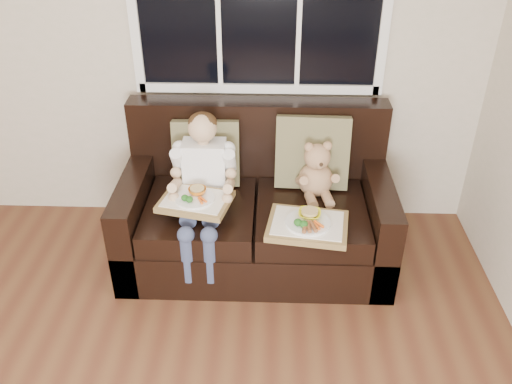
{
  "coord_description": "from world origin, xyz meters",
  "views": [
    {
      "loc": [
        0.85,
        -0.93,
        2.33
      ],
      "look_at": [
        0.75,
        1.85,
        0.57
      ],
      "focal_mm": 38.0,
      "sensor_mm": 36.0,
      "label": 1
    }
  ],
  "objects_px": {
    "loveseat": "(256,212)",
    "child": "(203,177)",
    "tray_left": "(195,200)",
    "tray_right": "(308,224)",
    "teddy_bear": "(316,174)"
  },
  "relations": [
    {
      "from": "loveseat",
      "to": "tray_left",
      "type": "xyz_separation_m",
      "value": [
        -0.35,
        -0.27,
        0.26
      ]
    },
    {
      "from": "loveseat",
      "to": "teddy_bear",
      "type": "bearing_deg",
      "value": 2.14
    },
    {
      "from": "child",
      "to": "tray_left",
      "type": "height_order",
      "value": "child"
    },
    {
      "from": "loveseat",
      "to": "child",
      "type": "bearing_deg",
      "value": -159.52
    },
    {
      "from": "child",
      "to": "tray_left",
      "type": "relative_size",
      "value": 1.88
    },
    {
      "from": "teddy_bear",
      "to": "tray_right",
      "type": "height_order",
      "value": "teddy_bear"
    },
    {
      "from": "tray_left",
      "to": "child",
      "type": "bearing_deg",
      "value": 90.68
    },
    {
      "from": "loveseat",
      "to": "child",
      "type": "relative_size",
      "value": 1.94
    },
    {
      "from": "teddy_bear",
      "to": "tray_left",
      "type": "distance_m",
      "value": 0.78
    },
    {
      "from": "tray_right",
      "to": "child",
      "type": "bearing_deg",
      "value": 166.83
    },
    {
      "from": "loveseat",
      "to": "tray_left",
      "type": "distance_m",
      "value": 0.52
    },
    {
      "from": "loveseat",
      "to": "tray_left",
      "type": "relative_size",
      "value": 3.65
    },
    {
      "from": "tray_right",
      "to": "teddy_bear",
      "type": "bearing_deg",
      "value": 88.38
    },
    {
      "from": "tray_left",
      "to": "tray_right",
      "type": "relative_size",
      "value": 0.92
    },
    {
      "from": "child",
      "to": "tray_right",
      "type": "relative_size",
      "value": 1.72
    }
  ]
}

